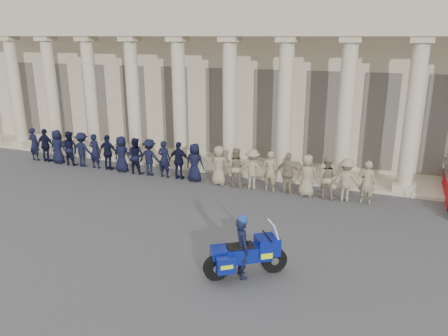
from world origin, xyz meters
TOP-DOWN VIEW (x-y plane):
  - ground at (0.00, 0.00)m, footprint 90.00×90.00m
  - building at (-0.00, 14.74)m, footprint 40.00×12.50m
  - officer_rank at (-3.12, 6.21)m, footprint 17.34×0.66m
  - motorcycle at (2.55, -0.64)m, footprint 2.00×1.67m
  - rider at (2.45, -0.72)m, footprint 0.70×0.75m

SIDE VIEW (x-z plane):
  - ground at x=0.00m, z-range 0.00..0.00m
  - motorcycle at x=2.55m, z-range -0.10..1.41m
  - officer_rank at x=-3.12m, z-range 0.00..1.74m
  - rider at x=2.45m, z-range -0.01..1.80m
  - building at x=0.00m, z-range 0.02..9.02m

